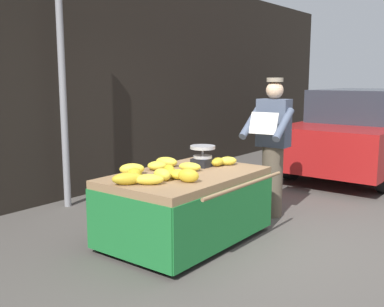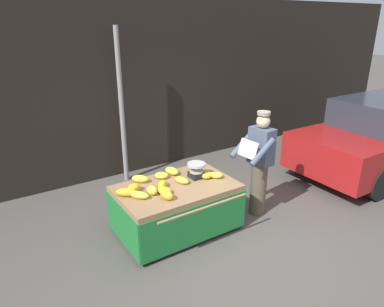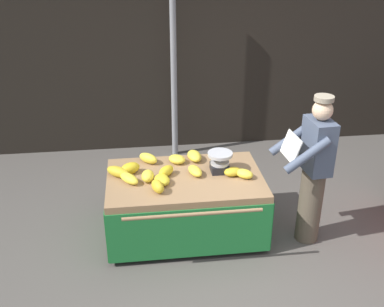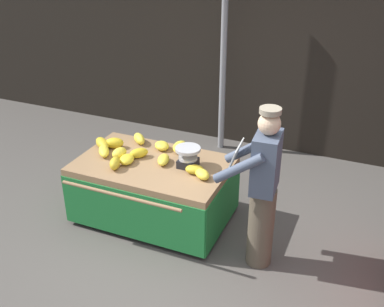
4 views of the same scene
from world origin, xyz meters
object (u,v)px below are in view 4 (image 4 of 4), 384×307
banana_cart (153,178)px  vendor_person (262,189)px  banana_bunch_6 (139,139)px  banana_bunch_7 (162,146)px  banana_bunch_8 (119,153)px  weighing_scale (188,157)px  banana_bunch_9 (139,153)px  banana_bunch_1 (163,160)px  street_pole (223,55)px  banana_bunch_10 (180,147)px  banana_bunch_11 (104,151)px  banana_bunch_12 (202,174)px  banana_bunch_5 (102,143)px  banana_bunch_4 (127,159)px  banana_bunch_2 (115,163)px  banana_bunch_3 (114,143)px  banana_bunch_0 (195,169)px

banana_cart → vendor_person: size_ratio=1.02×
banana_bunch_6 → banana_bunch_7: banana_bunch_6 is taller
banana_bunch_8 → weighing_scale: bearing=8.0°
banana_bunch_8 → banana_bunch_9: 0.22m
banana_bunch_1 → street_pole: bearing=91.3°
banana_bunch_7 → banana_bunch_10: banana_bunch_10 is taller
banana_bunch_11 → banana_bunch_12: banana_bunch_11 is taller
banana_bunch_5 → vendor_person: bearing=-10.8°
street_pole → banana_bunch_11: street_pole is taller
banana_bunch_8 → banana_bunch_5: bearing=156.5°
banana_bunch_10 → banana_bunch_6: bearing=-179.7°
weighing_scale → banana_bunch_4: size_ratio=1.29×
banana_bunch_4 → banana_bunch_5: size_ratio=0.74×
banana_bunch_1 → banana_bunch_7: banana_bunch_7 is taller
banana_bunch_4 → banana_bunch_12: size_ratio=1.05×
banana_bunch_10 → banana_bunch_11: size_ratio=0.93×
banana_bunch_2 → banana_bunch_10: (0.47, 0.68, -0.01)m
banana_bunch_5 → banana_bunch_9: same height
street_pole → banana_cart: bearing=-92.0°
banana_bunch_9 → banana_bunch_11: 0.42m
banana_cart → banana_bunch_7: banana_bunch_7 is taller
banana_bunch_10 → vendor_person: 1.38m
banana_bunch_1 → banana_bunch_9: banana_bunch_9 is taller
banana_cart → banana_bunch_3: bearing=165.1°
banana_bunch_9 → banana_cart: bearing=-14.8°
vendor_person → banana_bunch_3: bearing=166.9°
banana_bunch_2 → banana_bunch_9: 0.35m
banana_bunch_3 → banana_bunch_4: banana_bunch_3 is taller
banana_bunch_12 → vendor_person: bearing=-15.6°
weighing_scale → vendor_person: size_ratio=0.16×
banana_bunch_3 → banana_bunch_11: banana_bunch_3 is taller
banana_bunch_2 → banana_bunch_0: bearing=16.5°
banana_bunch_9 → vendor_person: bearing=-12.6°
banana_cart → weighing_scale: weighing_scale is taller
weighing_scale → banana_bunch_1: size_ratio=1.14×
banana_bunch_5 → banana_bunch_9: bearing=-5.6°
banana_bunch_5 → vendor_person: size_ratio=0.17×
banana_cart → banana_bunch_1: size_ratio=7.11×
banana_bunch_2 → banana_bunch_4: size_ratio=0.95×
banana_bunch_7 → banana_bunch_10: 0.22m
banana_bunch_1 → banana_bunch_7: bearing=119.4°
street_pole → banana_bunch_9: 2.16m
banana_bunch_2 → banana_bunch_12: bearing=10.9°
banana_bunch_9 → street_pole: bearing=82.3°
weighing_scale → banana_bunch_9: (-0.61, -0.03, -0.06)m
banana_bunch_1 → vendor_person: 1.28m
weighing_scale → banana_bunch_9: bearing=-177.6°
vendor_person → banana_cart: bearing=167.8°
banana_bunch_1 → banana_bunch_6: size_ratio=0.96×
banana_bunch_9 → banana_bunch_7: bearing=63.3°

